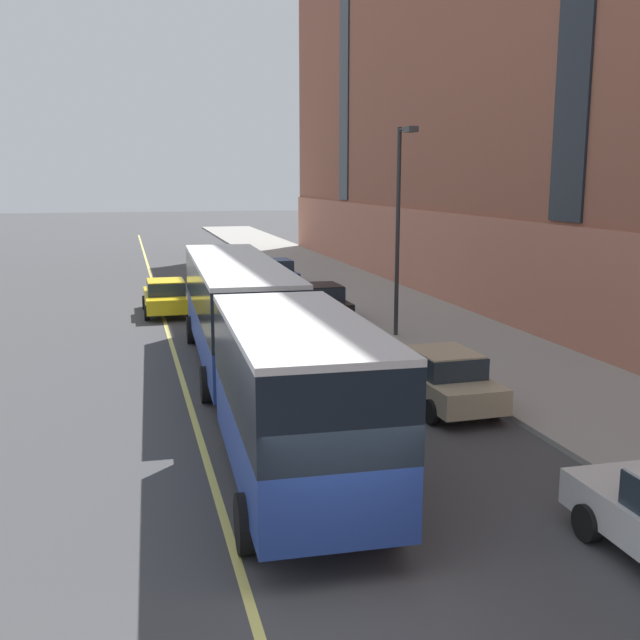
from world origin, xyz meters
name	(u,v)px	position (x,y,z in m)	size (l,w,h in m)	color
ground_plane	(349,593)	(0.00, 0.00, 0.00)	(260.00, 260.00, 0.00)	#424244
city_bus	(252,329)	(0.24, 9.87, 2.03)	(3.34, 19.69, 3.49)	navy
parked_car_black_0	(321,302)	(5.11, 21.14, 0.78)	(1.96, 4.46, 1.56)	black
parked_car_champagne_1	(441,378)	(5.06, 8.24, 0.78)	(2.05, 4.55, 1.56)	#BCAD89
parked_car_navy_3	(276,273)	(5.22, 31.48, 0.78)	(2.01, 4.46, 1.56)	navy
taxi_cab	(166,297)	(-1.28, 24.23, 0.78)	(2.03, 4.58, 1.56)	yellow
street_lamp	(400,212)	(6.89, 16.41, 4.80)	(0.36, 1.48, 7.71)	#2D2D30
lane_centerline	(223,517)	(-1.46, 3.00, 0.00)	(0.16, 140.00, 0.01)	#E0D66B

